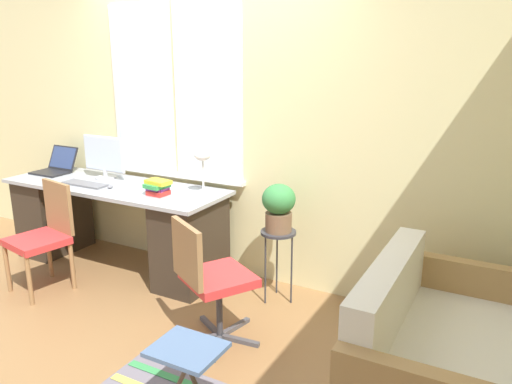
# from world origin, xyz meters

# --- Properties ---
(ground_plane) EXTENTS (14.00, 14.00, 0.00)m
(ground_plane) POSITION_xyz_m (0.00, 0.00, 0.00)
(ground_plane) COLOR olive
(wall_back_with_window) EXTENTS (9.00, 0.12, 2.70)m
(wall_back_with_window) POSITION_xyz_m (-0.01, 0.76, 1.36)
(wall_back_with_window) COLOR beige
(wall_back_with_window) RESTS_ON ground_plane
(desk) EXTENTS (2.11, 0.69, 0.77)m
(desk) POSITION_xyz_m (-0.74, 0.34, 0.41)
(desk) COLOR #9EA3A8
(desk) RESTS_ON ground_plane
(laptop) EXTENTS (0.34, 0.34, 0.24)m
(laptop) POSITION_xyz_m (-1.58, 0.43, 0.82)
(laptop) COLOR black
(laptop) RESTS_ON desk
(monitor) EXTENTS (0.46, 0.18, 0.39)m
(monitor) POSITION_xyz_m (-0.97, 0.48, 0.98)
(monitor) COLOR silver
(monitor) RESTS_ON desk
(keyboard) EXTENTS (0.44, 0.14, 0.02)m
(keyboard) POSITION_xyz_m (-0.95, 0.21, 0.78)
(keyboard) COLOR slate
(keyboard) RESTS_ON desk
(mouse) EXTENTS (0.04, 0.06, 0.03)m
(mouse) POSITION_xyz_m (-0.68, 0.23, 0.79)
(mouse) COLOR slate
(mouse) RESTS_ON desk
(desk_lamp) EXTENTS (0.13, 0.13, 0.37)m
(desk_lamp) POSITION_xyz_m (0.13, 0.47, 1.05)
(desk_lamp) COLOR white
(desk_lamp) RESTS_ON desk
(book_stack) EXTENTS (0.22, 0.19, 0.13)m
(book_stack) POSITION_xyz_m (-0.18, 0.27, 0.84)
(book_stack) COLOR red
(book_stack) RESTS_ON desk
(desk_chair_wooden) EXTENTS (0.49, 0.50, 0.88)m
(desk_chair_wooden) POSITION_xyz_m (-0.94, -0.27, 0.47)
(desk_chair_wooden) COLOR olive
(desk_chair_wooden) RESTS_ON ground_plane
(office_chair_swivel) EXTENTS (0.58, 0.59, 0.87)m
(office_chair_swivel) POSITION_xyz_m (0.70, -0.31, 0.47)
(office_chair_swivel) COLOR #47474C
(office_chair_swivel) RESTS_ON ground_plane
(couch_loveseat) EXTENTS (0.81, 1.37, 0.80)m
(couch_loveseat) POSITION_xyz_m (2.13, -0.28, 0.28)
(couch_loveseat) COLOR white
(couch_loveseat) RESTS_ON ground_plane
(plant_stand) EXTENTS (0.27, 0.27, 0.58)m
(plant_stand) POSITION_xyz_m (0.83, 0.44, 0.51)
(plant_stand) COLOR #333338
(plant_stand) RESTS_ON ground_plane
(potted_plant) EXTENTS (0.25, 0.25, 0.37)m
(potted_plant) POSITION_xyz_m (0.83, 0.44, 0.78)
(potted_plant) COLOR brown
(potted_plant) RESTS_ON plant_stand
(folding_stool) EXTENTS (0.35, 0.30, 0.46)m
(folding_stool) POSITION_xyz_m (1.02, -1.02, 0.40)
(folding_stool) COLOR slate
(folding_stool) RESTS_ON ground_plane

